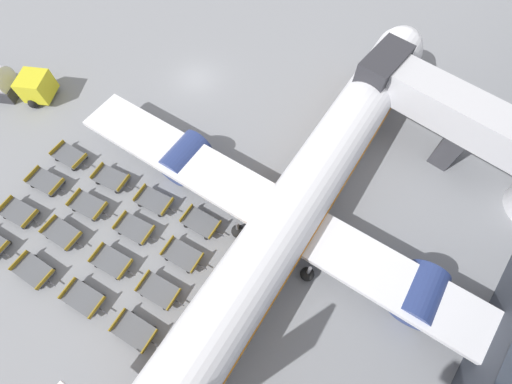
{
  "coord_description": "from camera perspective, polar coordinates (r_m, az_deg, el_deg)",
  "views": [
    {
      "loc": [
        20.28,
        -15.97,
        24.12
      ],
      "look_at": [
        12.73,
        -6.63,
        1.43
      ],
      "focal_mm": 24.0,
      "sensor_mm": 36.0,
      "label": 1
    }
  ],
  "objects": [
    {
      "name": "baggage_dolly_row_far_col_b",
      "position": [
        29.7,
        -22.96,
        2.1
      ],
      "size": [
        3.49,
        2.18,
        0.92
      ],
      "color": "#515459",
      "rests_on": "ground_plane"
    },
    {
      "name": "baggage_dolly_row_near_col_b",
      "position": [
        28.97,
        -33.05,
        -10.94
      ],
      "size": [
        3.48,
        1.98,
        0.92
      ],
      "color": "#515459",
      "rests_on": "ground_plane"
    },
    {
      "name": "baggage_dolly_row_mid_a_col_e",
      "position": [
        23.97,
        -7.03,
        -21.04
      ],
      "size": [
        3.49,
        2.23,
        0.92
      ],
      "color": "#515459",
      "rests_on": "ground_plane"
    },
    {
      "name": "baggage_dolly_row_mid_a_col_a",
      "position": [
        31.58,
        -34.74,
        -2.87
      ],
      "size": [
        3.49,
        2.14,
        0.92
      ],
      "color": "#515459",
      "rests_on": "ground_plane"
    },
    {
      "name": "baggage_dolly_row_mid_a_col_c",
      "position": [
        26.66,
        -22.87,
        -10.66
      ],
      "size": [
        3.49,
        2.09,
        0.92
      ],
      "color": "#515459",
      "rests_on": "ground_plane"
    },
    {
      "name": "baggage_dolly_row_mid_a_col_b",
      "position": [
        29.05,
        -29.55,
        -6.05
      ],
      "size": [
        3.48,
        1.98,
        0.92
      ],
      "color": "#515459",
      "rests_on": "ground_plane"
    },
    {
      "name": "baggage_dolly_row_mid_b_col_c",
      "position": [
        27.0,
        -19.53,
        -5.78
      ],
      "size": [
        3.49,
        2.12,
        0.92
      ],
      "color": "#515459",
      "rests_on": "ground_plane"
    },
    {
      "name": "baggage_dolly_row_near_col_e",
      "position": [
        23.99,
        -10.83,
        -26.55
      ],
      "size": [
        3.49,
        2.17,
        0.92
      ],
      "color": "#515459",
      "rests_on": "ground_plane"
    },
    {
      "name": "baggage_dolly_row_mid_b_col_d",
      "position": [
        25.33,
        -12.11,
        -10.25
      ],
      "size": [
        3.48,
        2.03,
        0.92
      ],
      "color": "#515459",
      "rests_on": "ground_plane"
    },
    {
      "name": "baggage_dolly_row_far_col_c",
      "position": [
        27.54,
        -16.59,
        -1.43
      ],
      "size": [
        3.49,
        2.11,
        0.92
      ],
      "color": "#515459",
      "rests_on": "ground_plane"
    },
    {
      "name": "baggage_dolly_row_far_col_d",
      "position": [
        25.97,
        -9.15,
        -5.06
      ],
      "size": [
        3.48,
        1.98,
        0.92
      ],
      "color": "#515459",
      "rests_on": "ground_plane"
    },
    {
      "name": "airplane",
      "position": [
        23.71,
        6.64,
        -2.4
      ],
      "size": [
        36.83,
        40.23,
        12.34
      ],
      "color": "white",
      "rests_on": "ground_plane"
    },
    {
      "name": "baggage_dolly_row_mid_b_col_e",
      "position": [
        24.31,
        -3.32,
        -14.88
      ],
      "size": [
        3.48,
        2.02,
        0.92
      ],
      "color": "#515459",
      "rests_on": "ground_plane"
    },
    {
      "name": "baggage_dolly_row_near_col_c",
      "position": [
        26.7,
        -26.77,
        -15.55
      ],
      "size": [
        3.49,
        2.05,
        0.92
      ],
      "color": "#515459",
      "rests_on": "ground_plane"
    },
    {
      "name": "baggage_dolly_row_far_col_a",
      "position": [
        32.41,
        -28.61,
        5.27
      ],
      "size": [
        3.48,
        1.99,
        0.92
      ],
      "color": "#515459",
      "rests_on": "ground_plane"
    },
    {
      "name": "baggage_dolly_row_mid_b_col_a",
      "position": [
        31.92,
        -31.59,
        1.46
      ],
      "size": [
        3.49,
        2.14,
        0.92
      ],
      "color": "#515459",
      "rests_on": "ground_plane"
    },
    {
      "name": "baggage_dolly_row_mid_b_col_b",
      "position": [
        29.21,
        -26.14,
        -2.01
      ],
      "size": [
        3.49,
        2.15,
        0.92
      ],
      "color": "#515459",
      "rests_on": "ground_plane"
    },
    {
      "name": "ground_plane",
      "position": [
        35.33,
        -9.84,
        18.08
      ],
      "size": [
        500.0,
        500.0,
        0.0
      ],
      "primitive_type": "plane",
      "color": "gray"
    },
    {
      "name": "baggage_dolly_row_far_col_e",
      "position": [
        24.87,
        -0.29,
        -9.85
      ],
      "size": [
        3.49,
        2.19,
        0.92
      ],
      "color": "#515459",
      "rests_on": "ground_plane"
    },
    {
      "name": "jet_bridge",
      "position": [
        30.62,
        35.25,
        6.61
      ],
      "size": [
        18.82,
        4.93,
        6.25
      ],
      "color": "silver",
      "rests_on": "ground_plane"
    },
    {
      "name": "baggage_dolly_row_near_col_d",
      "position": [
        25.02,
        -19.58,
        -20.95
      ],
      "size": [
        3.48,
        2.03,
        0.92
      ],
      "color": "#515459",
      "rests_on": "ground_plane"
    },
    {
      "name": "baggage_dolly_row_mid_a_col_d",
      "position": [
        25.04,
        -15.86,
        -15.54
      ],
      "size": [
        3.49,
        2.07,
        0.92
      ],
      "color": "#515459",
      "rests_on": "ground_plane"
    }
  ]
}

